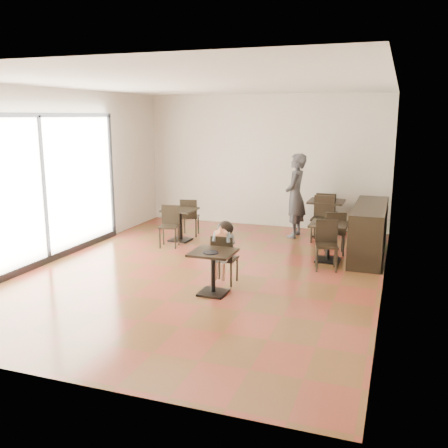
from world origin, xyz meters
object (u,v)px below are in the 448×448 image
at_px(child_chair, 225,259).
at_px(child, 225,253).
at_px(cafe_table_left, 180,225).
at_px(chair_left_b, 169,227).
at_px(chair_mid_b, 327,246).
at_px(chair_left_a, 190,217).
at_px(cafe_table_back, 326,218).
at_px(chair_back_a, 327,214).
at_px(cafe_table_mid, 328,242).
at_px(child_table, 213,273).
at_px(chair_mid_a, 335,232).
at_px(chair_back_b, 322,219).
at_px(adult_patron, 295,196).

relative_size(child_chair, child, 0.79).
height_order(cafe_table_left, chair_left_b, chair_left_b).
bearing_deg(chair_mid_b, cafe_table_left, 150.81).
height_order(chair_mid_b, chair_left_b, chair_mid_b).
height_order(chair_left_a, chair_left_b, same).
relative_size(cafe_table_back, chair_back_a, 0.83).
bearing_deg(cafe_table_left, cafe_table_mid, -8.85).
bearing_deg(chair_left_a, cafe_table_mid, 149.25).
bearing_deg(chair_left_a, child_table, 105.64).
relative_size(chair_mid_a, chair_left_b, 1.02).
relative_size(chair_mid_b, chair_back_b, 0.88).
height_order(child_table, cafe_table_mid, cafe_table_mid).
bearing_deg(child_table, chair_mid_a, 63.62).
xyz_separation_m(child, chair_left_b, (-1.87, 1.80, -0.09)).
height_order(child_chair, chair_left_b, chair_left_b).
bearing_deg(child, chair_left_b, 136.12).
relative_size(child_table, chair_left_b, 0.80).
bearing_deg(child, cafe_table_left, 128.52).
distance_m(child_table, chair_back_a, 4.68).
bearing_deg(child_chair, child_table, 90.00).
xyz_separation_m(adult_patron, chair_back_b, (0.65, -0.25, -0.45)).
distance_m(chair_mid_a, chair_left_a, 3.36).
xyz_separation_m(adult_patron, chair_mid_a, (1.04, -1.17, -0.50)).
relative_size(cafe_table_back, chair_left_a, 0.96).
bearing_deg(adult_patron, cafe_table_back, 116.23).
distance_m(cafe_table_left, chair_back_b, 3.09).
relative_size(child_table, chair_mid_a, 0.78).
height_order(child_table, child, child).
bearing_deg(child_chair, chair_back_a, -104.95).
bearing_deg(chair_back_a, chair_back_b, 91.45).
distance_m(child, chair_back_a, 4.14).
xyz_separation_m(child_table, cafe_table_back, (1.07, 4.40, 0.07)).
height_order(chair_mid_a, chair_left_a, chair_mid_a).
bearing_deg(cafe_table_back, chair_back_b, -90.00).
bearing_deg(chair_left_b, child, -56.70).
bearing_deg(child_table, cafe_table_mid, 59.47).
bearing_deg(chair_mid_b, cafe_table_mid, 83.56).
height_order(child_table, chair_mid_b, chair_mid_b).
bearing_deg(chair_left_b, cafe_table_left, 77.18).
distance_m(cafe_table_mid, cafe_table_back, 2.05).
relative_size(cafe_table_mid, chair_back_a, 0.73).
height_order(child_table, chair_left_a, chair_left_a).
distance_m(cafe_table_mid, chair_back_b, 1.51).
bearing_deg(child_chair, child, -0.00).
relative_size(child, chair_back_a, 1.04).
height_order(chair_left_a, chair_back_b, chair_back_b).
relative_size(child, chair_back_b, 1.04).
relative_size(child_chair, chair_mid_b, 0.94).
xyz_separation_m(child_chair, cafe_table_left, (-1.87, 2.35, -0.05)).
distance_m(child_table, chair_mid_b, 2.34).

